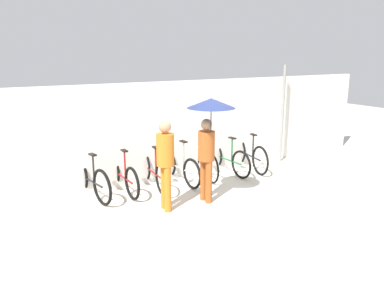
{
  "coord_description": "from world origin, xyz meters",
  "views": [
    {
      "loc": [
        -3.84,
        -5.35,
        2.83
      ],
      "look_at": [
        0.0,
        1.14,
        1.0
      ],
      "focal_mm": 35.0,
      "sensor_mm": 36.0,
      "label": 1
    }
  ],
  "objects_px": {
    "parked_bicycle_1": "(122,175)",
    "pedestrian_center": "(209,124)",
    "parked_bicycle_2": "(153,171)",
    "parked_bicycle_3": "(179,167)",
    "parked_bicycle_6": "(249,154)",
    "pedestrian_leading": "(165,158)",
    "parked_bicycle_5": "(227,158)",
    "parked_bicycle_4": "(202,161)",
    "parked_bicycle_0": "(90,180)"
  },
  "relations": [
    {
      "from": "parked_bicycle_1",
      "to": "pedestrian_center",
      "type": "distance_m",
      "value": 2.22
    },
    {
      "from": "parked_bicycle_1",
      "to": "pedestrian_leading",
      "type": "bearing_deg",
      "value": -165.76
    },
    {
      "from": "parked_bicycle_4",
      "to": "pedestrian_leading",
      "type": "bearing_deg",
      "value": 137.0
    },
    {
      "from": "pedestrian_center",
      "to": "parked_bicycle_1",
      "type": "bearing_deg",
      "value": -50.82
    },
    {
      "from": "parked_bicycle_2",
      "to": "parked_bicycle_6",
      "type": "height_order",
      "value": "parked_bicycle_6"
    },
    {
      "from": "parked_bicycle_4",
      "to": "parked_bicycle_6",
      "type": "xyz_separation_m",
      "value": [
        1.32,
        -0.1,
        0.01
      ]
    },
    {
      "from": "parked_bicycle_2",
      "to": "parked_bicycle_3",
      "type": "height_order",
      "value": "parked_bicycle_2"
    },
    {
      "from": "parked_bicycle_3",
      "to": "parked_bicycle_6",
      "type": "height_order",
      "value": "parked_bicycle_6"
    },
    {
      "from": "parked_bicycle_4",
      "to": "pedestrian_center",
      "type": "height_order",
      "value": "pedestrian_center"
    },
    {
      "from": "parked_bicycle_0",
      "to": "parked_bicycle_6",
      "type": "distance_m",
      "value": 3.97
    },
    {
      "from": "parked_bicycle_3",
      "to": "parked_bicycle_5",
      "type": "bearing_deg",
      "value": -92.11
    },
    {
      "from": "parked_bicycle_5",
      "to": "parked_bicycle_6",
      "type": "xyz_separation_m",
      "value": [
        0.66,
        -0.02,
        0.01
      ]
    },
    {
      "from": "parked_bicycle_2",
      "to": "pedestrian_center",
      "type": "distance_m",
      "value": 1.86
    },
    {
      "from": "parked_bicycle_0",
      "to": "parked_bicycle_1",
      "type": "xyz_separation_m",
      "value": [
        0.66,
        -0.01,
        -0.02
      ]
    },
    {
      "from": "parked_bicycle_1",
      "to": "parked_bicycle_4",
      "type": "height_order",
      "value": "parked_bicycle_1"
    },
    {
      "from": "parked_bicycle_2",
      "to": "parked_bicycle_6",
      "type": "bearing_deg",
      "value": -85.72
    },
    {
      "from": "parked_bicycle_5",
      "to": "pedestrian_leading",
      "type": "relative_size",
      "value": 1.02
    },
    {
      "from": "parked_bicycle_0",
      "to": "parked_bicycle_6",
      "type": "relative_size",
      "value": 0.97
    },
    {
      "from": "parked_bicycle_5",
      "to": "parked_bicycle_6",
      "type": "relative_size",
      "value": 0.98
    },
    {
      "from": "parked_bicycle_2",
      "to": "pedestrian_leading",
      "type": "height_order",
      "value": "pedestrian_leading"
    },
    {
      "from": "parked_bicycle_6",
      "to": "pedestrian_center",
      "type": "bearing_deg",
      "value": 131.69
    },
    {
      "from": "parked_bicycle_5",
      "to": "parked_bicycle_4",
      "type": "bearing_deg",
      "value": 80.18
    },
    {
      "from": "parked_bicycle_2",
      "to": "parked_bicycle_4",
      "type": "distance_m",
      "value": 1.33
    },
    {
      "from": "parked_bicycle_4",
      "to": "pedestrian_center",
      "type": "relative_size",
      "value": 0.84
    },
    {
      "from": "parked_bicycle_6",
      "to": "parked_bicycle_5",
      "type": "bearing_deg",
      "value": 97.04
    },
    {
      "from": "parked_bicycle_3",
      "to": "parked_bicycle_6",
      "type": "bearing_deg",
      "value": -93.0
    },
    {
      "from": "parked_bicycle_0",
      "to": "parked_bicycle_2",
      "type": "xyz_separation_m",
      "value": [
        1.32,
        -0.1,
        -0.0
      ]
    },
    {
      "from": "parked_bicycle_0",
      "to": "pedestrian_center",
      "type": "bearing_deg",
      "value": -136.42
    },
    {
      "from": "parked_bicycle_0",
      "to": "pedestrian_leading",
      "type": "distance_m",
      "value": 1.77
    },
    {
      "from": "parked_bicycle_4",
      "to": "pedestrian_leading",
      "type": "relative_size",
      "value": 1.02
    },
    {
      "from": "parked_bicycle_5",
      "to": "pedestrian_center",
      "type": "xyz_separation_m",
      "value": [
        -1.41,
        -1.35,
        1.19
      ]
    },
    {
      "from": "pedestrian_center",
      "to": "parked_bicycle_2",
      "type": "bearing_deg",
      "value": -68.66
    },
    {
      "from": "parked_bicycle_5",
      "to": "parked_bicycle_1",
      "type": "bearing_deg",
      "value": 86.18
    },
    {
      "from": "parked_bicycle_2",
      "to": "parked_bicycle_3",
      "type": "bearing_deg",
      "value": -84.5
    },
    {
      "from": "parked_bicycle_0",
      "to": "parked_bicycle_6",
      "type": "bearing_deg",
      "value": -100.84
    },
    {
      "from": "parked_bicycle_1",
      "to": "pedestrian_center",
      "type": "height_order",
      "value": "pedestrian_center"
    },
    {
      "from": "parked_bicycle_2",
      "to": "pedestrian_leading",
      "type": "bearing_deg",
      "value": 170.41
    },
    {
      "from": "parked_bicycle_0",
      "to": "parked_bicycle_4",
      "type": "relative_size",
      "value": 0.99
    },
    {
      "from": "parked_bicycle_0",
      "to": "parked_bicycle_4",
      "type": "bearing_deg",
      "value": -99.19
    },
    {
      "from": "parked_bicycle_2",
      "to": "pedestrian_center",
      "type": "relative_size",
      "value": 0.87
    },
    {
      "from": "pedestrian_leading",
      "to": "parked_bicycle_4",
      "type": "bearing_deg",
      "value": -134.18
    },
    {
      "from": "parked_bicycle_3",
      "to": "pedestrian_leading",
      "type": "bearing_deg",
      "value": 139.32
    },
    {
      "from": "pedestrian_leading",
      "to": "pedestrian_center",
      "type": "relative_size",
      "value": 0.83
    },
    {
      "from": "pedestrian_leading",
      "to": "parked_bicycle_2",
      "type": "bearing_deg",
      "value": -97.2
    },
    {
      "from": "pedestrian_center",
      "to": "parked_bicycle_4",
      "type": "bearing_deg",
      "value": -119.66
    },
    {
      "from": "pedestrian_center",
      "to": "pedestrian_leading",
      "type": "bearing_deg",
      "value": -9.28
    },
    {
      "from": "parked_bicycle_0",
      "to": "pedestrian_center",
      "type": "distance_m",
      "value": 2.64
    },
    {
      "from": "parked_bicycle_2",
      "to": "parked_bicycle_5",
      "type": "relative_size",
      "value": 1.03
    },
    {
      "from": "parked_bicycle_6",
      "to": "pedestrian_leading",
      "type": "xyz_separation_m",
      "value": [
        -2.93,
        -1.22,
        0.61
      ]
    },
    {
      "from": "parked_bicycle_0",
      "to": "pedestrian_leading",
      "type": "bearing_deg",
      "value": -151.39
    }
  ]
}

